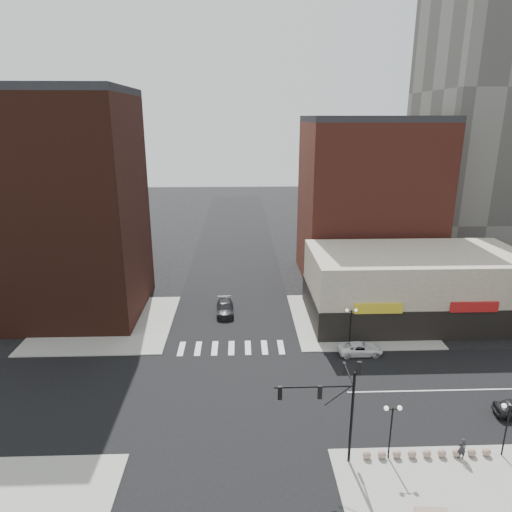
{
  "coord_description": "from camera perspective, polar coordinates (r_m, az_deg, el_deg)",
  "views": [
    {
      "loc": [
        0.95,
        -33.69,
        22.73
      ],
      "look_at": [
        2.29,
        4.46,
        11.0
      ],
      "focal_mm": 32.0,
      "sensor_mm": 36.0,
      "label": 1
    }
  ],
  "objects": [
    {
      "name": "ground",
      "position": [
        40.65,
        -3.15,
        -16.94
      ],
      "size": [
        240.0,
        240.0,
        0.0
      ],
      "primitive_type": "plane",
      "color": "black",
      "rests_on": "ground"
    },
    {
      "name": "road_ew",
      "position": [
        40.65,
        -3.15,
        -16.93
      ],
      "size": [
        200.0,
        14.0,
        0.02
      ],
      "primitive_type": "cube",
      "color": "black",
      "rests_on": "ground"
    },
    {
      "name": "road_ns",
      "position": [
        40.64,
        -3.15,
        -16.93
      ],
      "size": [
        14.0,
        200.0,
        0.02
      ],
      "primitive_type": "cube",
      "color": "black",
      "rests_on": "ground"
    },
    {
      "name": "sidewalk_nw",
      "position": [
        55.45,
        -18.18,
        -7.97
      ],
      "size": [
        15.0,
        15.0,
        0.12
      ],
      "primitive_type": "cube",
      "color": "gray",
      "rests_on": "ground"
    },
    {
      "name": "sidewalk_ne",
      "position": [
        54.95,
        12.56,
        -7.72
      ],
      "size": [
        15.0,
        15.0,
        0.12
      ],
      "primitive_type": "cube",
      "color": "gray",
      "rests_on": "ground"
    },
    {
      "name": "building_nw",
      "position": [
        56.8,
        -22.65,
        5.39
      ],
      "size": [
        16.0,
        15.0,
        25.0
      ],
      "primitive_type": "cube",
      "color": "#391A12",
      "rests_on": "ground"
    },
    {
      "name": "building_nw_low",
      "position": [
        77.12,
        -27.28,
        2.63
      ],
      "size": [
        20.0,
        18.0,
        12.0
      ],
      "primitive_type": "cube",
      "color": "#391A12",
      "rests_on": "ground"
    },
    {
      "name": "building_ne_midrise",
      "position": [
        66.76,
        13.79,
        6.47
      ],
      "size": [
        18.0,
        15.0,
        22.0
      ],
      "primitive_type": "cube",
      "color": "maroon",
      "rests_on": "ground"
    },
    {
      "name": "building_ne_row",
      "position": [
        56.13,
        19.11,
        -4.16
      ],
      "size": [
        24.2,
        12.2,
        8.0
      ],
      "color": "beige",
      "rests_on": "ground"
    },
    {
      "name": "traffic_signal",
      "position": [
        32.0,
        10.11,
        -16.95
      ],
      "size": [
        5.59,
        3.09,
        7.77
      ],
      "color": "black",
      "rests_on": "ground"
    },
    {
      "name": "street_lamp_se_a",
      "position": [
        33.75,
        16.63,
        -18.91
      ],
      "size": [
        1.22,
        0.32,
        4.16
      ],
      "color": "black",
      "rests_on": "sidewalk_se"
    },
    {
      "name": "street_lamp_se_b",
      "position": [
        36.93,
        29.04,
        -17.09
      ],
      "size": [
        1.22,
        0.32,
        4.16
      ],
      "color": "black",
      "rests_on": "sidewalk_se"
    },
    {
      "name": "street_lamp_ne",
      "position": [
        47.31,
        11.78,
        -7.57
      ],
      "size": [
        1.22,
        0.32,
        4.16
      ],
      "color": "black",
      "rests_on": "sidewalk_ne"
    },
    {
      "name": "bollard_row",
      "position": [
        36.34,
        20.58,
        -22.09
      ],
      "size": [
        8.97,
        0.57,
        0.57
      ],
      "color": "gray",
      "rests_on": "sidewalk_se"
    },
    {
      "name": "white_suv",
      "position": [
        47.37,
        12.9,
        -11.23
      ],
      "size": [
        4.43,
        2.1,
        1.22
      ],
      "primitive_type": "imported",
      "rotation": [
        0.0,
        0.0,
        1.59
      ],
      "color": "white",
      "rests_on": "ground"
    },
    {
      "name": "dark_sedan_north",
      "position": [
        55.11,
        -3.9,
        -6.5
      ],
      "size": [
        2.22,
        5.05,
        1.44
      ],
      "primitive_type": "imported",
      "rotation": [
        0.0,
        0.0,
        0.04
      ],
      "color": "black",
      "rests_on": "ground"
    },
    {
      "name": "pedestrian",
      "position": [
        36.76,
        24.33,
        -21.07
      ],
      "size": [
        0.6,
        0.41,
        1.59
      ],
      "primitive_type": "imported",
      "rotation": [
        0.0,
        0.0,
        3.09
      ],
      "color": "#252328",
      "rests_on": "sidewalk_se"
    }
  ]
}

